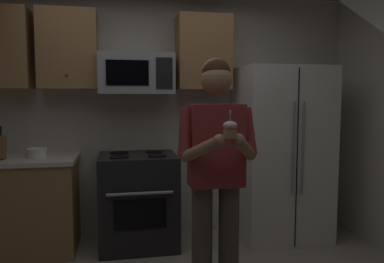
{
  "coord_description": "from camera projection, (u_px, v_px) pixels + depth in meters",
  "views": [
    {
      "loc": [
        -0.32,
        -2.35,
        1.49
      ],
      "look_at": [
        0.17,
        0.2,
        1.25
      ],
      "focal_mm": 35.08,
      "sensor_mm": 36.0,
      "label": 1
    }
  ],
  "objects": [
    {
      "name": "cabinet_row_upper",
      "position": [
        76.0,
        50.0,
        3.68
      ],
      "size": [
        2.78,
        0.36,
        0.76
      ],
      "color": "#9E7247"
    },
    {
      "name": "bowl_large_white",
      "position": [
        37.0,
        153.0,
        3.55
      ],
      "size": [
        0.19,
        0.19,
        0.09
      ],
      "color": "white",
      "rests_on": "counter_left"
    },
    {
      "name": "oven_range",
      "position": [
        138.0,
        200.0,
        3.75
      ],
      "size": [
        0.76,
        0.7,
        0.93
      ],
      "color": "black",
      "rests_on": "ground"
    },
    {
      "name": "refrigerator",
      "position": [
        281.0,
        153.0,
        3.96
      ],
      "size": [
        0.9,
        0.75,
        1.8
      ],
      "color": "white",
      "rests_on": "ground"
    },
    {
      "name": "microwave",
      "position": [
        136.0,
        74.0,
        3.75
      ],
      "size": [
        0.74,
        0.41,
        0.4
      ],
      "color": "#9EA0A5"
    },
    {
      "name": "wall_back",
      "position": [
        149.0,
        115.0,
        4.09
      ],
      "size": [
        4.4,
        0.1,
        2.6
      ],
      "primitive_type": "cube",
      "color": "beige",
      "rests_on": "ground"
    },
    {
      "name": "cupcake",
      "position": [
        230.0,
        129.0,
        2.31
      ],
      "size": [
        0.09,
        0.09,
        0.17
      ],
      "color": "#A87F56"
    },
    {
      "name": "person",
      "position": [
        216.0,
        167.0,
        2.66
      ],
      "size": [
        0.6,
        0.48,
        1.76
      ],
      "color": "#4C4742",
      "rests_on": "ground"
    }
  ]
}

